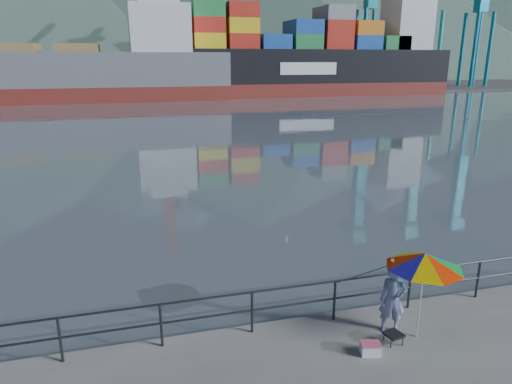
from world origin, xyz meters
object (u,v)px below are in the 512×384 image
at_px(bulk_carrier, 53,73).
at_px(container_ship, 308,60).
at_px(fisherman, 393,299).
at_px(beach_umbrella, 425,261).
at_px(cooler_bag, 370,349).

distance_m(bulk_carrier, container_ship, 41.84).
relative_size(fisherman, container_ship, 0.03).
bearing_deg(beach_umbrella, container_ship, 70.47).
relative_size(fisherman, cooler_bag, 4.00).
bearing_deg(bulk_carrier, fisherman, -76.70).
distance_m(beach_umbrella, container_ship, 75.36).
xyz_separation_m(cooler_bag, bulk_carrier, (-15.26, 68.86, 3.94)).
bearing_deg(fisherman, bulk_carrier, 125.51).
xyz_separation_m(cooler_bag, container_ship, (26.47, 71.22, 5.76)).
bearing_deg(bulk_carrier, container_ship, 3.24).
relative_size(beach_umbrella, container_ship, 0.04).
bearing_deg(beach_umbrella, fisherman, 141.62).
bearing_deg(container_ship, beach_umbrella, -109.53).
bearing_deg(cooler_bag, fisherman, 50.83).
xyz_separation_m(fisherman, cooler_bag, (-0.86, -0.66, -0.68)).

